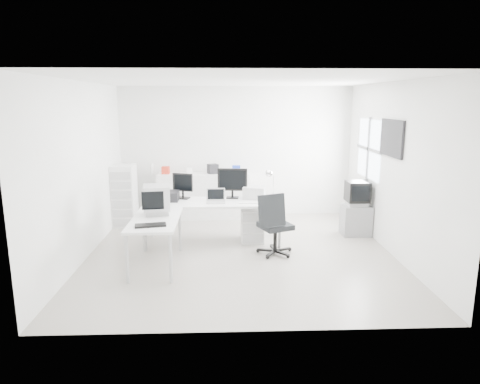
{
  "coord_description": "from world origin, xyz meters",
  "views": [
    {
      "loc": [
        -0.26,
        -6.78,
        2.49
      ],
      "look_at": [
        0.0,
        0.2,
        1.0
      ],
      "focal_mm": 32.0,
      "sensor_mm": 36.0,
      "label": 1
    }
  ],
  "objects_px": {
    "main_desk": "(213,222)",
    "lcd_monitor_large": "(232,183)",
    "laser_printer": "(254,192)",
    "lcd_monitor_small": "(183,186)",
    "laptop": "(216,196)",
    "office_chair": "(275,223)",
    "crt_monitor": "(157,199)",
    "drawer_pedestal": "(252,225)",
    "filing_cabinet": "(125,195)",
    "tv_cabinet": "(356,220)",
    "crt_tv": "(357,194)",
    "side_desk": "(156,242)",
    "sideboard": "(204,196)",
    "inkjet_printer": "(165,196)"
  },
  "relations": [
    {
      "from": "laptop",
      "to": "drawer_pedestal",
      "type": "bearing_deg",
      "value": 12.68
    },
    {
      "from": "tv_cabinet",
      "to": "crt_tv",
      "type": "distance_m",
      "value": 0.51
    },
    {
      "from": "lcd_monitor_large",
      "to": "office_chair",
      "type": "bearing_deg",
      "value": -46.36
    },
    {
      "from": "crt_monitor",
      "to": "office_chair",
      "type": "height_order",
      "value": "crt_monitor"
    },
    {
      "from": "sideboard",
      "to": "drawer_pedestal",
      "type": "bearing_deg",
      "value": -59.54
    },
    {
      "from": "laptop",
      "to": "office_chair",
      "type": "bearing_deg",
      "value": -29.6
    },
    {
      "from": "crt_monitor",
      "to": "sideboard",
      "type": "relative_size",
      "value": 0.26
    },
    {
      "from": "side_desk",
      "to": "crt_monitor",
      "type": "xyz_separation_m",
      "value": [
        0.0,
        0.25,
        0.63
      ]
    },
    {
      "from": "drawer_pedestal",
      "to": "filing_cabinet",
      "type": "relative_size",
      "value": 0.48
    },
    {
      "from": "laser_printer",
      "to": "lcd_monitor_small",
      "type": "bearing_deg",
      "value": -168.53
    },
    {
      "from": "office_chair",
      "to": "tv_cabinet",
      "type": "relative_size",
      "value": 1.87
    },
    {
      "from": "tv_cabinet",
      "to": "filing_cabinet",
      "type": "distance_m",
      "value": 4.59
    },
    {
      "from": "lcd_monitor_large",
      "to": "crt_tv",
      "type": "relative_size",
      "value": 1.12
    },
    {
      "from": "tv_cabinet",
      "to": "sideboard",
      "type": "bearing_deg",
      "value": 155.69
    },
    {
      "from": "drawer_pedestal",
      "to": "tv_cabinet",
      "type": "xyz_separation_m",
      "value": [
        1.98,
        0.28,
        -0.02
      ]
    },
    {
      "from": "lcd_monitor_small",
      "to": "tv_cabinet",
      "type": "distance_m",
      "value": 3.31
    },
    {
      "from": "crt_tv",
      "to": "main_desk",
      "type": "bearing_deg",
      "value": -173.05
    },
    {
      "from": "lcd_monitor_small",
      "to": "filing_cabinet",
      "type": "height_order",
      "value": "filing_cabinet"
    },
    {
      "from": "laptop",
      "to": "office_chair",
      "type": "xyz_separation_m",
      "value": [
        0.99,
        -0.55,
        -0.34
      ]
    },
    {
      "from": "inkjet_printer",
      "to": "crt_tv",
      "type": "relative_size",
      "value": 0.94
    },
    {
      "from": "crt_monitor",
      "to": "office_chair",
      "type": "distance_m",
      "value": 1.95
    },
    {
      "from": "main_desk",
      "to": "crt_monitor",
      "type": "bearing_deg",
      "value": -135.0
    },
    {
      "from": "laptop",
      "to": "tv_cabinet",
      "type": "bearing_deg",
      "value": 8.89
    },
    {
      "from": "crt_monitor",
      "to": "tv_cabinet",
      "type": "relative_size",
      "value": 0.89
    },
    {
      "from": "drawer_pedestal",
      "to": "main_desk",
      "type": "bearing_deg",
      "value": -175.91
    },
    {
      "from": "laptop",
      "to": "tv_cabinet",
      "type": "xyz_separation_m",
      "value": [
        2.63,
        0.43,
        -0.59
      ]
    },
    {
      "from": "lcd_monitor_large",
      "to": "crt_monitor",
      "type": "xyz_separation_m",
      "value": [
        -1.2,
        -1.1,
        -0.03
      ]
    },
    {
      "from": "tv_cabinet",
      "to": "sideboard",
      "type": "relative_size",
      "value": 0.29
    },
    {
      "from": "inkjet_printer",
      "to": "laser_printer",
      "type": "height_order",
      "value": "laser_printer"
    },
    {
      "from": "laser_printer",
      "to": "filing_cabinet",
      "type": "xyz_separation_m",
      "value": [
        -2.57,
        0.93,
        -0.24
      ]
    },
    {
      "from": "lcd_monitor_large",
      "to": "office_chair",
      "type": "relative_size",
      "value": 0.53
    },
    {
      "from": "lcd_monitor_large",
      "to": "crt_monitor",
      "type": "relative_size",
      "value": 1.11
    },
    {
      "from": "drawer_pedestal",
      "to": "office_chair",
      "type": "distance_m",
      "value": 0.81
    },
    {
      "from": "lcd_monitor_small",
      "to": "laser_printer",
      "type": "relative_size",
      "value": 1.24
    },
    {
      "from": "lcd_monitor_small",
      "to": "crt_monitor",
      "type": "distance_m",
      "value": 1.14
    },
    {
      "from": "drawer_pedestal",
      "to": "laptop",
      "type": "distance_m",
      "value": 0.88
    },
    {
      "from": "drawer_pedestal",
      "to": "crt_tv",
      "type": "relative_size",
      "value": 1.2
    },
    {
      "from": "drawer_pedestal",
      "to": "filing_cabinet",
      "type": "xyz_separation_m",
      "value": [
        -2.52,
        1.1,
        0.32
      ]
    },
    {
      "from": "main_desk",
      "to": "lcd_monitor_large",
      "type": "relative_size",
      "value": 4.28
    },
    {
      "from": "lcd_monitor_large",
      "to": "crt_tv",
      "type": "distance_m",
      "value": 2.35
    },
    {
      "from": "inkjet_printer",
      "to": "lcd_monitor_small",
      "type": "xyz_separation_m",
      "value": [
        0.3,
        0.15,
        0.16
      ]
    },
    {
      "from": "side_desk",
      "to": "filing_cabinet",
      "type": "distance_m",
      "value": 2.46
    },
    {
      "from": "inkjet_printer",
      "to": "lcd_monitor_large",
      "type": "relative_size",
      "value": 0.84
    },
    {
      "from": "side_desk",
      "to": "sideboard",
      "type": "relative_size",
      "value": 0.72
    },
    {
      "from": "lcd_monitor_small",
      "to": "office_chair",
      "type": "relative_size",
      "value": 0.45
    },
    {
      "from": "laptop",
      "to": "main_desk",
      "type": "bearing_deg",
      "value": 116.25
    },
    {
      "from": "lcd_monitor_large",
      "to": "laptop",
      "type": "relative_size",
      "value": 1.47
    },
    {
      "from": "crt_tv",
      "to": "laser_printer",
      "type": "bearing_deg",
      "value": -176.83
    },
    {
      "from": "main_desk",
      "to": "crt_monitor",
      "type": "height_order",
      "value": "crt_monitor"
    },
    {
      "from": "inkjet_printer",
      "to": "sideboard",
      "type": "xyz_separation_m",
      "value": [
        0.61,
        1.55,
        -0.35
      ]
    }
  ]
}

